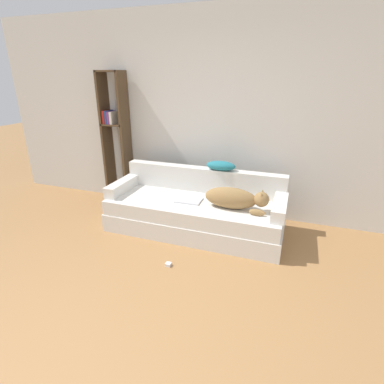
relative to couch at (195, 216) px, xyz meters
name	(u,v)px	position (x,y,z in m)	size (l,w,h in m)	color
ground_plane	(110,345)	(-0.01, -1.90, -0.20)	(20.00, 20.00, 0.00)	#9E7042
wall_back	(212,117)	(-0.01, 0.74, 1.15)	(6.81, 0.06, 2.70)	silver
couch	(195,216)	(0.00, 0.00, 0.00)	(2.20, 0.86, 0.41)	silver
couch_backrest	(203,180)	(0.00, 0.36, 0.37)	(2.16, 0.15, 0.32)	silver
couch_arm_left	(123,186)	(-1.03, -0.01, 0.28)	(0.15, 0.67, 0.14)	silver
couch_arm_right	(280,207)	(1.03, -0.01, 0.28)	(0.15, 0.67, 0.14)	silver
dog	(235,198)	(0.52, -0.07, 0.34)	(0.75, 0.25, 0.26)	olive
laptop	(189,200)	(-0.07, -0.03, 0.22)	(0.32, 0.24, 0.02)	silver
throw_pillow	(221,166)	(0.24, 0.34, 0.59)	(0.38, 0.18, 0.12)	teal
bookshelf	(115,134)	(-1.44, 0.55, 0.86)	(0.37, 0.26, 1.94)	#4C3823
power_adapter	(168,264)	(0.00, -0.83, -0.19)	(0.06, 0.06, 0.03)	silver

